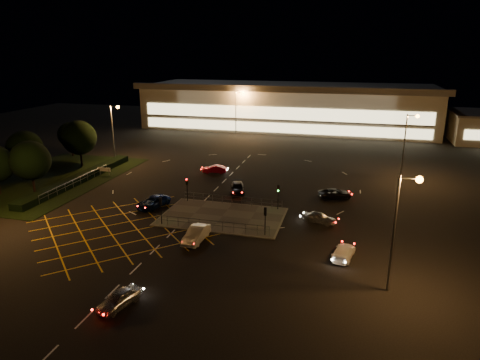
% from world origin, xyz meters
% --- Properties ---
extents(ground, '(180.00, 180.00, 0.00)m').
position_xyz_m(ground, '(0.00, 0.00, 0.00)').
color(ground, black).
rests_on(ground, ground).
extents(pedestrian_island, '(14.00, 9.00, 0.12)m').
position_xyz_m(pedestrian_island, '(2.00, -2.00, 0.06)').
color(pedestrian_island, '#4C4944').
rests_on(pedestrian_island, ground).
extents(grass_verge, '(18.00, 30.00, 0.08)m').
position_xyz_m(grass_verge, '(-28.00, 6.00, 0.04)').
color(grass_verge, black).
rests_on(grass_verge, ground).
extents(hedge, '(2.00, 26.00, 1.00)m').
position_xyz_m(hedge, '(-23.00, 6.00, 0.50)').
color(hedge, black).
rests_on(hedge, ground).
extents(supermarket, '(72.00, 26.50, 10.50)m').
position_xyz_m(supermarket, '(0.00, 61.95, 5.31)').
color(supermarket, beige).
rests_on(supermarket, ground).
extents(streetlight_se, '(1.78, 0.56, 10.03)m').
position_xyz_m(streetlight_se, '(20.44, -14.00, 6.56)').
color(streetlight_se, slate).
rests_on(streetlight_se, ground).
extents(streetlight_nw, '(1.78, 0.56, 10.03)m').
position_xyz_m(streetlight_nw, '(-23.56, 18.00, 6.56)').
color(streetlight_nw, slate).
rests_on(streetlight_nw, ground).
extents(streetlight_ne, '(1.78, 0.56, 10.03)m').
position_xyz_m(streetlight_ne, '(24.44, 20.00, 6.56)').
color(streetlight_ne, slate).
rests_on(streetlight_ne, ground).
extents(streetlight_far_left, '(1.78, 0.56, 10.03)m').
position_xyz_m(streetlight_far_left, '(-9.56, 48.00, 6.56)').
color(streetlight_far_left, slate).
rests_on(streetlight_far_left, ground).
extents(streetlight_far_right, '(1.78, 0.56, 10.03)m').
position_xyz_m(streetlight_far_right, '(30.44, 50.00, 6.56)').
color(streetlight_far_right, slate).
rests_on(streetlight_far_right, ground).
extents(signal_sw, '(0.28, 0.30, 3.15)m').
position_xyz_m(signal_sw, '(-4.00, -5.99, 2.37)').
color(signal_sw, black).
rests_on(signal_sw, pedestrian_island).
extents(signal_se, '(0.28, 0.30, 3.15)m').
position_xyz_m(signal_se, '(8.00, -5.99, 2.37)').
color(signal_se, black).
rests_on(signal_se, pedestrian_island).
extents(signal_nw, '(0.28, 0.30, 3.15)m').
position_xyz_m(signal_nw, '(-4.00, 1.99, 2.37)').
color(signal_nw, black).
rests_on(signal_nw, pedestrian_island).
extents(signal_ne, '(0.28, 0.30, 3.15)m').
position_xyz_m(signal_ne, '(8.00, 1.99, 2.37)').
color(signal_ne, black).
rests_on(signal_ne, pedestrian_island).
extents(tree_b, '(5.40, 5.40, 7.35)m').
position_xyz_m(tree_b, '(-32.00, 6.00, 4.64)').
color(tree_b, black).
rests_on(tree_b, ground).
extents(tree_c, '(5.76, 5.76, 7.84)m').
position_xyz_m(tree_c, '(-28.00, 14.00, 4.95)').
color(tree_c, black).
rests_on(tree_c, ground).
extents(tree_d, '(4.68, 4.68, 6.37)m').
position_xyz_m(tree_d, '(-34.00, 20.00, 4.02)').
color(tree_d, black).
rests_on(tree_d, ground).
extents(tree_e, '(5.40, 5.40, 7.35)m').
position_xyz_m(tree_e, '(-26.00, 0.00, 4.64)').
color(tree_e, black).
rests_on(tree_e, ground).
extents(car_near_silver, '(2.54, 4.14, 1.32)m').
position_xyz_m(car_near_silver, '(-0.34, -21.76, 0.66)').
color(car_near_silver, silver).
rests_on(car_near_silver, ground).
extents(car_queue_white, '(1.76, 4.60, 1.49)m').
position_xyz_m(car_queue_white, '(1.31, -9.00, 0.75)').
color(car_queue_white, silver).
rests_on(car_queue_white, ground).
extents(car_left_blue, '(3.46, 5.30, 1.36)m').
position_xyz_m(car_left_blue, '(-7.50, -1.00, 0.68)').
color(car_left_blue, '#0B1A47').
rests_on(car_left_blue, ground).
extents(car_far_dkgrey, '(3.04, 4.94, 1.34)m').
position_xyz_m(car_far_dkgrey, '(1.35, 7.30, 0.67)').
color(car_far_dkgrey, black).
rests_on(car_far_dkgrey, ground).
extents(car_right_silver, '(4.03, 2.37, 1.29)m').
position_xyz_m(car_right_silver, '(13.32, -0.89, 0.64)').
color(car_right_silver, '#B5B8BD').
rests_on(car_right_silver, ground).
extents(car_circ_red, '(3.95, 1.96, 1.24)m').
position_xyz_m(car_circ_red, '(-4.79, 15.89, 0.62)').
color(car_circ_red, maroon).
rests_on(car_circ_red, ground).
extents(car_east_grey, '(4.92, 3.43, 1.25)m').
position_xyz_m(car_east_grey, '(14.66, 8.37, 0.62)').
color(car_east_grey, black).
rests_on(car_east_grey, ground).
extents(car_approach_white, '(2.46, 4.47, 1.23)m').
position_xyz_m(car_approach_white, '(16.29, -8.98, 0.61)').
color(car_approach_white, white).
rests_on(car_approach_white, ground).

